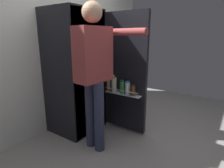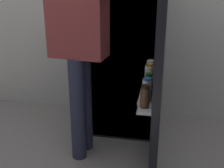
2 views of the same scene
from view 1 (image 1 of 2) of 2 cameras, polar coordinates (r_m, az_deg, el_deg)
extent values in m
plane|color=gray|center=(2.68, -1.64, -16.09)|extent=(5.33, 5.33, 0.00)
cube|color=silver|center=(2.94, -16.52, 11.71)|extent=(4.40, 0.10, 2.50)
cube|color=black|center=(2.72, -11.22, 3.51)|extent=(0.67, 0.61, 1.71)
cube|color=white|center=(2.51, -6.45, 2.81)|extent=(0.63, 0.01, 1.67)
cube|color=white|center=(2.52, -7.31, 5.42)|extent=(0.59, 0.09, 0.01)
cube|color=black|center=(2.62, 4.20, 3.27)|extent=(0.06, 0.64, 1.65)
cube|color=white|center=(2.62, 3.20, -2.99)|extent=(0.10, 0.55, 0.01)
cylinder|color=silver|center=(2.57, 2.70, -1.95)|extent=(0.01, 0.53, 0.01)
cylinder|color=green|center=(2.60, 3.13, -1.09)|extent=(0.07, 0.07, 0.16)
cylinder|color=#195B28|center=(2.58, 3.16, 0.94)|extent=(0.05, 0.05, 0.03)
cylinder|color=#333842|center=(2.69, 0.08, 0.03)|extent=(0.07, 0.07, 0.22)
cylinder|color=silver|center=(2.66, 0.09, 2.52)|extent=(0.06, 0.06, 0.02)
cylinder|color=brown|center=(2.52, 6.40, -2.00)|extent=(0.06, 0.06, 0.14)
cylinder|color=black|center=(2.49, 6.45, -0.21)|extent=(0.05, 0.05, 0.02)
cylinder|color=white|center=(2.56, 4.75, -1.37)|extent=(0.07, 0.07, 0.17)
cylinder|color=#335BB2|center=(2.53, 4.79, 0.64)|extent=(0.06, 0.06, 0.02)
cylinder|color=#EDE5CC|center=(2.66, 0.67, -0.26)|extent=(0.07, 0.07, 0.20)
cylinder|color=#B78933|center=(2.64, 0.68, 2.08)|extent=(0.05, 0.05, 0.02)
cylinder|color=tan|center=(2.72, -1.01, -0.46)|extent=(0.06, 0.06, 0.16)
cylinder|color=#996623|center=(2.70, -1.02, 1.32)|extent=(0.05, 0.05, 0.02)
cylinder|color=#2D334C|center=(2.35, -6.61, -9.01)|extent=(0.12, 0.12, 0.86)
cylinder|color=#2D334C|center=(2.25, -3.94, -10.08)|extent=(0.12, 0.12, 0.86)
cube|color=#9E3D3D|center=(2.11, -5.77, 8.93)|extent=(0.45, 0.27, 0.61)
sphere|color=tan|center=(2.11, -6.10, 21.00)|extent=(0.22, 0.22, 0.22)
cylinder|color=#9E3D3D|center=(2.27, -9.47, 8.64)|extent=(0.08, 0.08, 0.57)
cylinder|color=#9E3D3D|center=(2.17, 3.80, 15.56)|extent=(0.14, 0.58, 0.08)
camera|label=2|loc=(2.37, 54.33, 11.20)|focal=47.31mm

